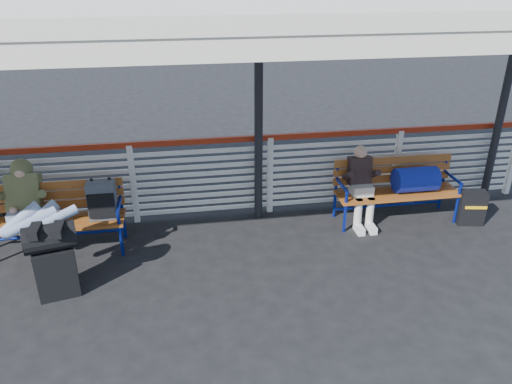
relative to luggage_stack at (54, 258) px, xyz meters
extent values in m
plane|color=black|center=(0.79, -0.22, -0.50)|extent=(60.00, 60.00, 0.00)
cube|color=silver|center=(0.79, 1.68, 0.10)|extent=(12.00, 0.04, 1.04)
cube|color=maroon|center=(0.79, 1.68, 0.70)|extent=(12.00, 0.06, 0.08)
cube|color=silver|center=(0.79, 0.68, 2.58)|extent=(12.60, 3.60, 0.16)
cube|color=silver|center=(0.79, -1.07, 2.45)|extent=(12.60, 0.06, 0.30)
cylinder|color=black|center=(2.59, 1.53, 1.00)|extent=(0.12, 0.12, 3.00)
cylinder|color=black|center=(6.29, 1.53, 1.00)|extent=(0.12, 0.12, 3.00)
cube|color=black|center=(0.00, 0.00, -0.20)|extent=(0.49, 0.35, 0.61)
cylinder|color=black|center=(0.00, 0.00, 0.26)|extent=(0.61, 0.42, 0.31)
cube|color=#94531C|center=(-0.20, 0.95, -0.05)|extent=(1.80, 0.50, 0.04)
cube|color=#94531C|center=(-0.20, 1.21, 0.22)|extent=(1.80, 0.10, 0.40)
cylinder|color=navy|center=(0.65, 0.75, -0.27)|extent=(0.04, 0.04, 0.45)
cylinder|color=navy|center=(0.65, 1.22, -0.05)|extent=(0.04, 0.04, 0.90)
cube|color=#4E5156|center=(0.45, 0.97, 0.22)|extent=(0.35, 0.22, 0.50)
cube|color=#94531C|center=(4.57, 1.07, -0.05)|extent=(1.80, 0.50, 0.04)
cube|color=#94531C|center=(4.57, 1.33, 0.22)|extent=(1.80, 0.10, 0.40)
cylinder|color=navy|center=(3.72, 0.87, -0.27)|extent=(0.04, 0.04, 0.45)
cylinder|color=navy|center=(5.42, 0.87, -0.27)|extent=(0.04, 0.04, 0.45)
cylinder|color=navy|center=(3.72, 1.34, -0.05)|extent=(0.04, 0.04, 0.90)
cylinder|color=navy|center=(5.42, 1.34, -0.05)|extent=(0.04, 0.04, 0.90)
cylinder|color=navy|center=(4.82, 1.07, 0.15)|extent=(0.62, 0.36, 0.36)
cube|color=#8F9EC0|center=(-0.55, 1.00, 0.04)|extent=(0.36, 0.26, 0.18)
cube|color=brown|center=(-0.55, 1.20, 0.30)|extent=(0.42, 0.38, 0.53)
sphere|color=brown|center=(-0.55, 1.30, 0.58)|extent=(0.28, 0.28, 0.28)
sphere|color=tan|center=(-0.55, 1.26, 0.57)|extent=(0.21, 0.21, 0.21)
cube|color=black|center=(-0.12, -0.06, 0.39)|extent=(0.11, 0.27, 0.10)
cube|color=black|center=(0.12, -0.06, 0.39)|extent=(0.11, 0.27, 0.10)
cube|color=beige|center=(4.02, 1.10, 0.03)|extent=(0.30, 0.24, 0.16)
cube|color=black|center=(4.02, 1.24, 0.28)|extent=(0.32, 0.23, 0.42)
sphere|color=tan|center=(4.02, 1.26, 0.55)|extent=(0.19, 0.19, 0.19)
cylinder|color=beige|center=(3.93, 0.92, -0.26)|extent=(0.11, 0.11, 0.46)
cylinder|color=beige|center=(4.11, 0.92, -0.26)|extent=(0.11, 0.11, 0.46)
cube|color=silver|center=(3.93, 0.82, -0.45)|extent=(0.10, 0.24, 0.10)
cube|color=silver|center=(4.11, 0.82, -0.45)|extent=(0.10, 0.24, 0.10)
cube|color=black|center=(5.62, 0.82, -0.24)|extent=(0.40, 0.27, 0.51)
cube|color=yellow|center=(5.62, 0.71, -0.19)|extent=(0.31, 0.08, 0.04)
camera|label=1|loc=(1.47, -5.06, 3.05)|focal=35.00mm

